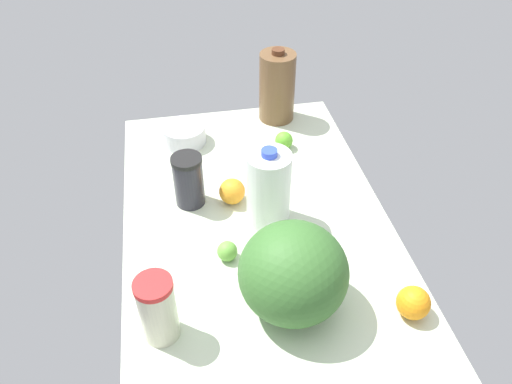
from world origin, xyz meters
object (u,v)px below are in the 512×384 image
(tumbler_cup, at_px, (158,309))
(lime_by_jug, at_px, (227,251))
(watermelon, at_px, (293,273))
(lime_far_back, at_px, (284,140))
(orange_near_front, at_px, (413,303))
(shaker_bottle, at_px, (189,180))
(chocolate_milk_jug, at_px, (277,87))
(mixing_bowl, at_px, (184,134))
(milk_jug, at_px, (269,188))
(orange_loose, at_px, (232,191))

(tumbler_cup, height_order, lime_by_jug, tumbler_cup)
(watermelon, distance_m, lime_far_back, 0.66)
(watermelon, distance_m, orange_near_front, 0.30)
(tumbler_cup, bearing_deg, shaker_bottle, 166.76)
(tumbler_cup, bearing_deg, watermelon, 94.21)
(watermelon, height_order, tumbler_cup, watermelon)
(chocolate_milk_jug, height_order, shaker_bottle, chocolate_milk_jug)
(watermelon, height_order, lime_by_jug, watermelon)
(shaker_bottle, height_order, orange_near_front, shaker_bottle)
(lime_far_back, bearing_deg, mixing_bowl, -106.21)
(tumbler_cup, relative_size, lime_far_back, 2.96)
(chocolate_milk_jug, relative_size, orange_near_front, 3.35)
(shaker_bottle, distance_m, lime_by_jug, 0.26)
(mixing_bowl, height_order, lime_by_jug, mixing_bowl)
(mixing_bowl, relative_size, orange_near_front, 1.83)
(tumbler_cup, bearing_deg, milk_jug, 136.03)
(mixing_bowl, relative_size, orange_loose, 1.89)
(milk_jug, height_order, shaker_bottle, milk_jug)
(watermelon, xyz_separation_m, tumbler_cup, (0.02, -0.31, -0.03))
(watermelon, relative_size, shaker_bottle, 1.56)
(shaker_bottle, relative_size, tumbler_cup, 0.92)
(orange_near_front, bearing_deg, mixing_bowl, -149.76)
(chocolate_milk_jug, bearing_deg, lime_by_jug, -22.85)
(watermelon, bearing_deg, orange_loose, -168.20)
(orange_near_front, distance_m, lime_far_back, 0.74)
(milk_jug, bearing_deg, orange_loose, -136.30)
(milk_jug, xyz_separation_m, orange_near_front, (0.39, 0.27, -0.07))
(milk_jug, xyz_separation_m, orange_loose, (-0.09, -0.09, -0.08))
(watermelon, bearing_deg, tumbler_cup, -85.79)
(orange_near_front, height_order, lime_far_back, orange_near_front)
(tumbler_cup, height_order, orange_loose, tumbler_cup)
(milk_jug, height_order, orange_near_front, milk_jug)
(chocolate_milk_jug, distance_m, orange_loose, 0.50)
(orange_near_front, bearing_deg, lime_far_back, -168.61)
(shaker_bottle, distance_m, orange_near_front, 0.70)
(shaker_bottle, distance_m, tumbler_cup, 0.46)
(tumbler_cup, xyz_separation_m, orange_loose, (-0.42, 0.23, -0.05))
(shaker_bottle, height_order, lime_far_back, shaker_bottle)
(milk_jug, bearing_deg, watermelon, -1.14)
(mixing_bowl, xyz_separation_m, shaker_bottle, (0.32, -0.01, 0.05))
(lime_far_back, bearing_deg, orange_near_front, 11.39)
(shaker_bottle, bearing_deg, watermelon, 26.15)
(chocolate_milk_jug, xyz_separation_m, lime_far_back, (0.20, -0.02, -0.10))
(mixing_bowl, relative_size, watermelon, 0.58)
(tumbler_cup, bearing_deg, mixing_bowl, 171.62)
(chocolate_milk_jug, bearing_deg, orange_near_front, 7.98)
(watermelon, relative_size, orange_loose, 3.28)
(orange_near_front, bearing_deg, lime_by_jug, -122.14)
(lime_far_back, bearing_deg, orange_loose, -41.66)
(lime_by_jug, distance_m, orange_loose, 0.23)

